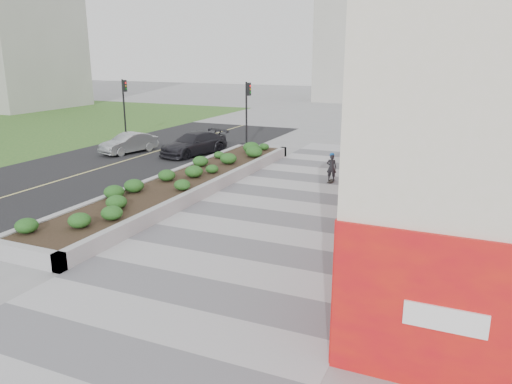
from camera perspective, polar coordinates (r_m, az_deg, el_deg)
ground at (r=14.27m, az=-3.99°, el=-9.01°), size 160.00×160.00×0.00m
walkway at (r=16.77m, az=0.78°, el=-5.10°), size 8.00×36.00×0.01m
building at (r=20.54m, az=26.38°, el=8.54°), size 6.04×24.08×8.00m
planter at (r=22.48m, az=-8.17°, el=1.24°), size 3.00×18.00×0.90m
street at (r=26.52m, az=-20.17°, el=1.70°), size 10.00×40.00×0.00m
traffic_signal_near at (r=32.03m, az=-0.99°, el=9.91°), size 0.33×0.28×4.20m
traffic_signal_far at (r=36.43m, az=-14.81°, el=10.09°), size 0.33×0.28×4.20m
distant_bldg_north_l at (r=67.49m, az=15.04°, el=18.54°), size 16.00×12.00×20.00m
manhole_cover at (r=16.59m, az=2.38°, el=-5.35°), size 0.44×0.44×0.01m
skateboarder at (r=23.83m, az=8.63°, el=2.81°), size 0.50×0.73×1.44m
car_silver at (r=31.70m, az=-14.35°, el=5.43°), size 2.14×3.87×1.21m
car_dark at (r=30.40m, az=-7.11°, el=5.50°), size 3.06×4.94×1.34m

